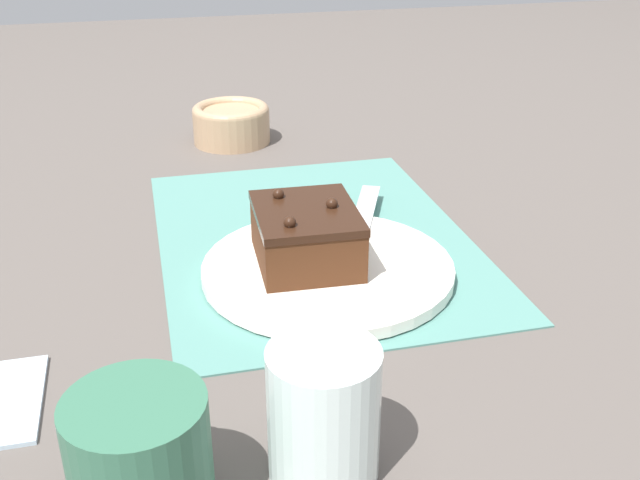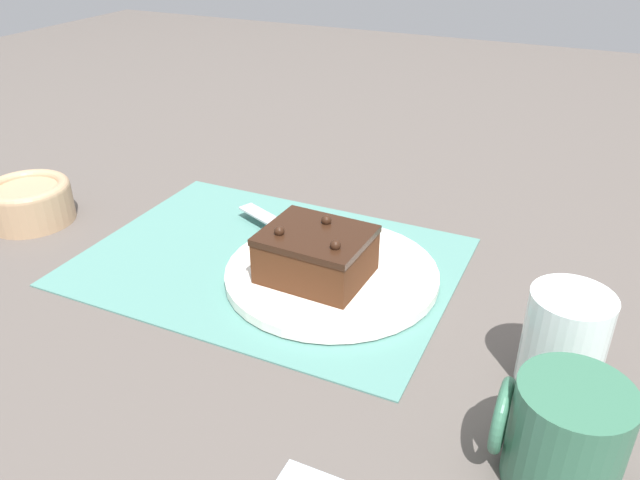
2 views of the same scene
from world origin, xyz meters
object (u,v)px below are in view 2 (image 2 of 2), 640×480
Objects in this scene: chocolate_cake at (316,254)px; small_bowl at (29,201)px; cake_plate at (332,274)px; coffee_mug at (563,436)px; serving_knife at (312,241)px; drinking_glass at (564,340)px.

small_bowl is at bearing 2.09° from chocolate_cake.
cake_plate is 0.04m from chocolate_cake.
cake_plate is 2.61× the size of coffee_mug.
chocolate_cake is 0.59× the size of serving_knife.
small_bowl is at bearing -11.96° from coffee_mug.
cake_plate is 0.45m from small_bowl.
coffee_mug reaches higher than serving_knife.
cake_plate is 0.28m from drinking_glass.
coffee_mug is (-0.28, 0.19, 0.04)m from cake_plate.
drinking_glass is 1.00× the size of coffee_mug.
cake_plate is at bearing -15.02° from drinking_glass.
serving_knife is 1.81× the size of small_bowl.
chocolate_cake is 1.06× the size of small_bowl.
drinking_glass is 0.12m from coffee_mug.
chocolate_cake reaches higher than serving_knife.
cake_plate is 2.60× the size of drinking_glass.
drinking_glass is 0.72m from small_bowl.
drinking_glass reaches higher than serving_knife.
serving_knife is at bearing -35.80° from coffee_mug.
chocolate_cake is at bearing -127.43° from serving_knife.
small_bowl reaches higher than serving_knife.
drinking_glass is 0.85× the size of small_bowl.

